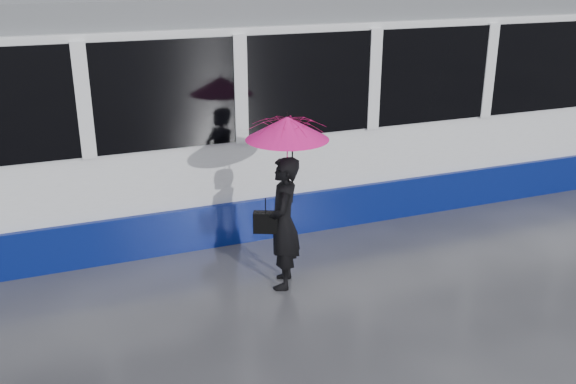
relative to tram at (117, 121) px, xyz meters
name	(u,v)px	position (x,y,z in m)	size (l,w,h in m)	color
ground	(322,272)	(2.15, -2.50, -1.64)	(90.00, 90.00, 0.00)	#29292E
rails	(259,206)	(2.15, 0.00, -1.63)	(34.00, 1.51, 0.02)	#3F3D38
tram	(117,121)	(0.00, 0.00, 0.00)	(26.00, 2.56, 3.35)	white
woman	(283,223)	(1.56, -2.63, -0.81)	(0.61, 0.40, 1.66)	black
umbrella	(287,144)	(1.61, -2.63, 0.18)	(1.29, 1.29, 1.12)	#E51346
handbag	(266,222)	(1.34, -2.61, -0.77)	(0.32, 0.24, 0.44)	black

